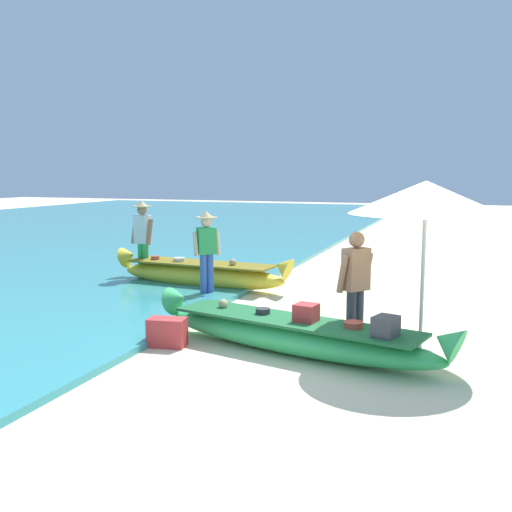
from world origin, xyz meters
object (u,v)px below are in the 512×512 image
(cooler_box, at_px, (167,332))
(person_tourist_customer, at_px, (356,284))
(person_vendor_assistant, at_px, (143,235))
(patio_umbrella_large, at_px, (426,198))
(person_vendor_hatted, at_px, (207,248))
(boat_yellow_midground, at_px, (201,274))
(boat_green_foreground, at_px, (295,334))

(cooler_box, bearing_deg, person_tourist_customer, 7.35)
(person_vendor_assistant, bearing_deg, cooler_box, -56.06)
(person_tourist_customer, xyz_separation_m, patio_umbrella_large, (0.90, 0.01, 1.21))
(person_vendor_hatted, height_order, person_vendor_assistant, person_vendor_assistant)
(boat_yellow_midground, relative_size, person_vendor_hatted, 2.46)
(boat_green_foreground, height_order, cooler_box, boat_green_foreground)
(cooler_box, bearing_deg, boat_green_foreground, 1.39)
(person_vendor_assistant, bearing_deg, boat_yellow_midground, -6.83)
(boat_yellow_midground, height_order, person_tourist_customer, person_tourist_customer)
(patio_umbrella_large, bearing_deg, person_vendor_hatted, 149.44)
(person_tourist_customer, xyz_separation_m, cooler_box, (-2.59, -0.72, -0.75))
(boat_green_foreground, relative_size, person_vendor_hatted, 2.66)
(boat_yellow_midground, height_order, person_vendor_assistant, person_vendor_assistant)
(boat_yellow_midground, distance_m, person_vendor_assistant, 1.73)
(boat_yellow_midground, relative_size, cooler_box, 7.95)
(boat_green_foreground, distance_m, person_vendor_assistant, 6.30)
(person_vendor_assistant, relative_size, patio_umbrella_large, 0.78)
(person_tourist_customer, distance_m, patio_umbrella_large, 1.51)
(boat_green_foreground, distance_m, boat_yellow_midground, 5.03)
(boat_yellow_midground, xyz_separation_m, patio_umbrella_large, (4.89, -3.44, 1.86))
(person_vendor_hatted, height_order, cooler_box, person_vendor_hatted)
(person_tourist_customer, height_order, patio_umbrella_large, patio_umbrella_large)
(patio_umbrella_large, distance_m, cooler_box, 4.07)
(cooler_box, bearing_deg, boat_yellow_midground, 100.28)
(person_vendor_hatted, bearing_deg, person_tourist_customer, -36.82)
(person_vendor_assistant, xyz_separation_m, cooler_box, (2.93, -4.36, -0.87))
(person_tourist_customer, bearing_deg, patio_umbrella_large, 0.94)
(boat_green_foreground, height_order, boat_yellow_midground, boat_yellow_midground)
(boat_yellow_midground, relative_size, person_tourist_customer, 2.53)
(person_vendor_hatted, height_order, person_tourist_customer, person_vendor_hatted)
(person_vendor_hatted, distance_m, patio_umbrella_large, 5.19)
(patio_umbrella_large, bearing_deg, cooler_box, -168.09)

